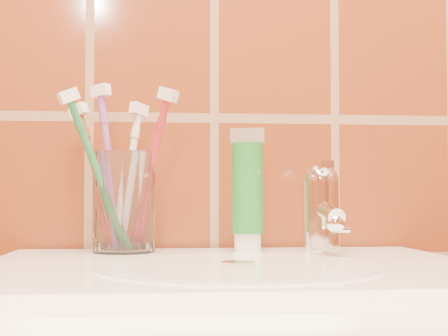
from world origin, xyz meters
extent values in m
cube|color=white|center=(0.00, 0.96, 0.77)|extent=(0.56, 0.46, 0.16)
cylinder|color=silver|center=(0.00, 0.91, 0.85)|extent=(0.30, 0.30, 0.00)
cylinder|color=white|center=(0.00, 0.91, 0.85)|extent=(0.04, 0.04, 0.00)
cylinder|color=white|center=(-0.13, 1.12, 0.92)|extent=(0.10, 0.10, 0.13)
cylinder|color=white|center=(0.04, 1.12, 0.86)|extent=(0.04, 0.04, 0.02)
cylinder|color=#196B20|center=(0.04, 1.12, 0.94)|extent=(0.04, 0.04, 0.12)
cube|color=beige|center=(0.04, 1.12, 1.01)|extent=(0.05, 0.01, 0.02)
cylinder|color=white|center=(0.14, 1.09, 0.90)|extent=(0.05, 0.05, 0.09)
sphere|color=white|center=(0.14, 1.09, 0.94)|extent=(0.05, 0.05, 0.05)
cylinder|color=white|center=(0.14, 1.06, 0.91)|extent=(0.02, 0.09, 0.03)
cube|color=white|center=(0.14, 1.08, 0.96)|extent=(0.02, 0.06, 0.01)
camera|label=1|loc=(-0.09, 0.19, 0.92)|focal=55.00mm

